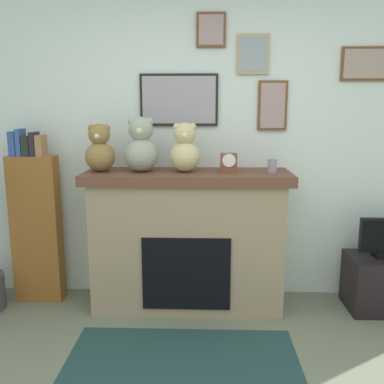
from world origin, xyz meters
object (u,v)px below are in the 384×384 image
Objects in this scene: fireplace at (188,239)px; candle_jar at (272,165)px; bookshelf at (36,224)px; teddy_bear_brown at (185,150)px; mantel_clock at (229,163)px; tv_stand at (384,283)px; teddy_bear_cream at (100,150)px; teddy_bear_tan at (141,147)px.

candle_jar is at bearing -1.54° from fireplace.
teddy_bear_brown is (1.25, -0.08, 0.62)m from bookshelf.
teddy_bear_brown reaches higher than mantel_clock.
bookshelf reaches higher than tv_stand.
mantel_clock is 1.01m from teddy_bear_cream.
teddy_bear_cream is at bearing -178.48° from fireplace.
teddy_bear_brown is at bearing 179.12° from tv_stand.
teddy_bear_tan is (-1.02, -0.00, 0.14)m from candle_jar.
bookshelf is 13.65× the size of candle_jar.
tv_stand is 1.55× the size of teddy_bear_cream.
teddy_bear_brown is at bearing 179.79° from mantel_clock.
candle_jar is at bearing 0.04° from teddy_bear_brown.
teddy_bear_tan reaches higher than bookshelf.
teddy_bear_cream is 0.33m from teddy_bear_tan.
teddy_bear_brown is at bearing 0.01° from teddy_bear_tan.
bookshelf is at bearing 177.24° from mantel_clock.
fireplace is 0.90m from candle_jar.
tv_stand is at bearing -1.55° from fireplace.
teddy_bear_brown is (-1.61, 0.02, 1.07)m from tv_stand.
fireplace is 4.23× the size of teddy_bear_brown.
teddy_bear_tan is (-1.95, 0.02, 1.09)m from tv_stand.
bookshelf is at bearing 177.78° from candle_jar.
teddy_bear_brown is (0.67, -0.00, 0.00)m from teddy_bear_cream.
candle_jar is 0.72× the size of mantel_clock.
mantel_clock reaches higher than fireplace.
mantel_clock is at bearing -179.71° from candle_jar.
teddy_bear_cream reaches higher than candle_jar.
teddy_bear_cream is 0.87× the size of teddy_bear_tan.
mantel_clock is at bearing -0.10° from teddy_bear_tan.
bookshelf is at bearing 172.62° from teddy_bear_cream.
fireplace is 4.34× the size of teddy_bear_cream.
bookshelf is 9.80× the size of mantel_clock.
candle_jar is 0.34m from mantel_clock.
candle_jar is 0.69m from teddy_bear_brown.
fireplace is 1.63m from tv_stand.
bookshelf is 3.88× the size of teddy_bear_cream.
teddy_bear_cream is at bearing 180.00° from teddy_bear_brown.
candle_jar is (0.66, -0.02, 0.61)m from fireplace.
fireplace is 1.00m from teddy_bear_cream.
mantel_clock is at bearing 178.94° from tv_stand.
teddy_bear_tan reaches higher than teddy_bear_brown.
teddy_bear_brown reaches higher than bookshelf.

